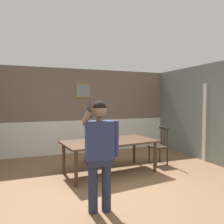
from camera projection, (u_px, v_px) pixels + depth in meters
ground_plane at (119, 188)px, 4.18m from camera, size 6.75×6.75×0.00m
room_back_partition at (81, 113)px, 6.97m from camera, size 5.93×0.17×2.63m
dining_table at (110, 144)px, 5.02m from camera, size 2.21×1.30×0.74m
chair_near_window at (159, 146)px, 5.69m from camera, size 0.42×0.42×0.96m
chair_by_doorway at (94, 145)px, 5.85m from camera, size 0.51×0.51×1.04m
person_figure at (100, 149)px, 3.24m from camera, size 0.56×0.27×1.65m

